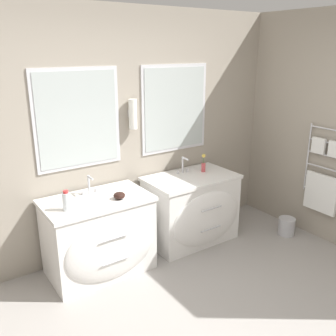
# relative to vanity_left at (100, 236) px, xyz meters

# --- Properties ---
(wall_back) EXTENTS (5.93, 0.17, 2.60)m
(wall_back) POSITION_rel_vanity_left_xyz_m (0.32, 0.40, 0.90)
(wall_back) COLOR #9E9384
(wall_back) RESTS_ON ground_plane
(wall_right) EXTENTS (0.13, 3.86, 2.60)m
(wall_right) POSITION_rel_vanity_left_xyz_m (2.50, -0.68, 0.89)
(wall_right) COLOR #9E9384
(wall_right) RESTS_ON ground_plane
(vanity_left) EXTENTS (1.04, 0.69, 0.79)m
(vanity_left) POSITION_rel_vanity_left_xyz_m (0.00, 0.00, 0.00)
(vanity_left) COLOR white
(vanity_left) RESTS_ON ground_plane
(vanity_right) EXTENTS (1.04, 0.69, 0.79)m
(vanity_right) POSITION_rel_vanity_left_xyz_m (1.16, 0.00, 0.00)
(vanity_right) COLOR white
(vanity_right) RESTS_ON ground_plane
(faucet_left) EXTENTS (0.17, 0.12, 0.19)m
(faucet_left) POSITION_rel_vanity_left_xyz_m (-0.00, 0.19, 0.48)
(faucet_left) COLOR silver
(faucet_left) RESTS_ON vanity_left
(faucet_right) EXTENTS (0.17, 0.12, 0.19)m
(faucet_right) POSITION_rel_vanity_left_xyz_m (1.16, 0.19, 0.48)
(faucet_right) COLOR silver
(faucet_right) RESTS_ON vanity_right
(toiletry_bottle) EXTENTS (0.07, 0.07, 0.19)m
(toiletry_bottle) POSITION_rel_vanity_left_xyz_m (-0.33, -0.06, 0.47)
(toiletry_bottle) COLOR silver
(toiletry_bottle) RESTS_ON vanity_left
(amenity_bowl) EXTENTS (0.11, 0.11, 0.07)m
(amenity_bowl) POSITION_rel_vanity_left_xyz_m (0.18, -0.09, 0.42)
(amenity_bowl) COLOR black
(amenity_bowl) RESTS_ON vanity_left
(flower_vase) EXTENTS (0.05, 0.05, 0.22)m
(flower_vase) POSITION_rel_vanity_left_xyz_m (1.38, 0.09, 0.48)
(flower_vase) COLOR #CC4C51
(flower_vase) RESTS_ON vanity_right
(waste_bin) EXTENTS (0.20, 0.20, 0.21)m
(waste_bin) POSITION_rel_vanity_left_xyz_m (2.20, -0.54, -0.29)
(waste_bin) COLOR #B7B7BC
(waste_bin) RESTS_ON ground_plane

